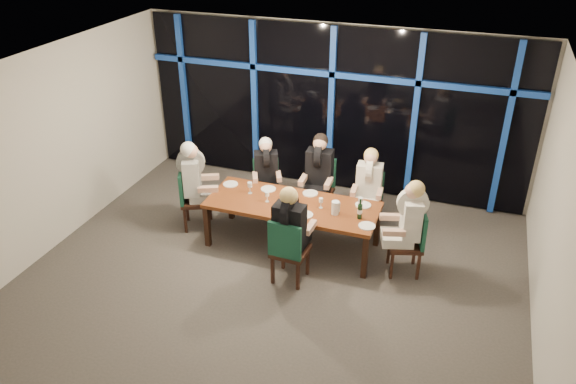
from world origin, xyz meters
name	(u,v)px	position (x,y,z in m)	size (l,w,h in m)	color
room	(273,146)	(0.00, 0.00, 2.02)	(7.04, 7.00, 3.02)	#534D49
window_wall	(333,107)	(0.01, 2.93, 1.55)	(6.86, 0.43, 2.94)	black
dining_table	(292,207)	(0.00, 0.80, 0.68)	(2.60, 1.00, 0.75)	brown
chair_far_left	(266,183)	(-0.77, 1.68, 0.52)	(0.58, 0.58, 0.94)	black
chair_far_mid	(320,185)	(0.13, 1.83, 0.58)	(0.50, 0.50, 1.03)	black
chair_far_right	(368,197)	(0.97, 1.74, 0.54)	(0.48, 0.48, 0.97)	black
chair_end_left	(191,196)	(-1.73, 0.79, 0.58)	(0.63, 0.63, 1.03)	black
chair_end_right	(412,239)	(1.83, 0.72, 0.56)	(0.58, 0.58, 1.01)	black
chair_near_mid	(288,248)	(0.25, -0.12, 0.58)	(0.50, 0.50, 1.03)	black
diner_far_left	(266,166)	(-0.74, 1.61, 0.90)	(0.59, 0.64, 0.91)	black
diner_far_mid	(319,165)	(0.13, 1.74, 0.98)	(0.53, 0.65, 1.00)	black
diner_far_right	(369,179)	(0.98, 1.66, 0.92)	(0.50, 0.62, 0.94)	silver
diner_end_left	(194,173)	(-1.65, 0.82, 0.98)	(0.71, 0.65, 1.00)	black
diner_end_right	(409,214)	(1.74, 0.69, 0.97)	(0.69, 0.59, 0.99)	silver
diner_near_mid	(290,220)	(0.25, -0.03, 0.98)	(0.53, 0.65, 1.00)	black
plate_far_left	(268,189)	(-0.51, 1.10, 0.76)	(0.24, 0.24, 0.01)	white
plate_far_mid	(310,193)	(0.16, 1.18, 0.76)	(0.24, 0.24, 0.01)	white
plate_far_right	(363,205)	(1.02, 1.10, 0.76)	(0.24, 0.24, 0.01)	white
plate_end_left	(231,184)	(-1.14, 1.05, 0.76)	(0.24, 0.24, 0.01)	white
plate_end_right	(367,226)	(1.20, 0.53, 0.76)	(0.24, 0.24, 0.01)	white
plate_near_mid	(305,215)	(0.28, 0.54, 0.76)	(0.24, 0.24, 0.01)	white
wine_bottle	(360,211)	(1.05, 0.72, 0.87)	(0.07, 0.07, 0.31)	black
water_pitcher	(335,208)	(0.69, 0.72, 0.85)	(0.13, 0.11, 0.21)	white
tea_light	(288,208)	(-0.01, 0.62, 0.77)	(0.05, 0.05, 0.03)	#FFA24C
wine_glass_a	(267,195)	(-0.38, 0.73, 0.87)	(0.06, 0.06, 0.16)	white
wine_glass_b	(296,195)	(0.03, 0.85, 0.87)	(0.06, 0.06, 0.16)	silver
wine_glass_c	(321,201)	(0.44, 0.82, 0.87)	(0.06, 0.06, 0.16)	white
wine_glass_d	(250,185)	(-0.73, 0.89, 0.89)	(0.07, 0.07, 0.19)	silver
wine_glass_e	(360,201)	(1.00, 1.00, 0.88)	(0.07, 0.07, 0.18)	silver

